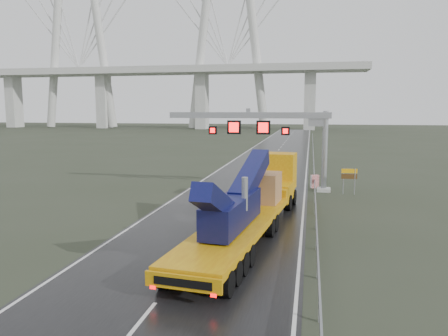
% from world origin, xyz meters
% --- Properties ---
extents(ground, '(400.00, 400.00, 0.00)m').
position_xyz_m(ground, '(0.00, 0.00, 0.00)').
color(ground, '#2C3223').
rests_on(ground, ground).
extents(road, '(11.00, 200.00, 0.02)m').
position_xyz_m(road, '(0.00, 40.00, 0.01)').
color(road, black).
rests_on(road, ground).
extents(guardrail, '(0.20, 140.00, 1.40)m').
position_xyz_m(guardrail, '(6.10, 30.00, 0.70)').
color(guardrail, gray).
rests_on(guardrail, ground).
extents(sign_gantry, '(14.90, 1.20, 7.42)m').
position_xyz_m(sign_gantry, '(2.10, 17.99, 5.61)').
color(sign_gantry, silver).
rests_on(sign_gantry, ground).
extents(heavy_haul_truck, '(5.10, 20.52, 4.78)m').
position_xyz_m(heavy_haul_truck, '(2.39, 5.10, 1.85)').
color(heavy_haul_truck, '#DFAB0C').
rests_on(heavy_haul_truck, ground).
extents(exit_sign_pair, '(1.34, 0.12, 2.29)m').
position_xyz_m(exit_sign_pair, '(9.00, 17.00, 1.60)').
color(exit_sign_pair, '#909298').
rests_on(exit_sign_pair, ground).
extents(striped_barrier, '(0.81, 0.61, 1.22)m').
position_xyz_m(striped_barrier, '(6.11, 19.69, 0.61)').
color(striped_barrier, red).
rests_on(striped_barrier, ground).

